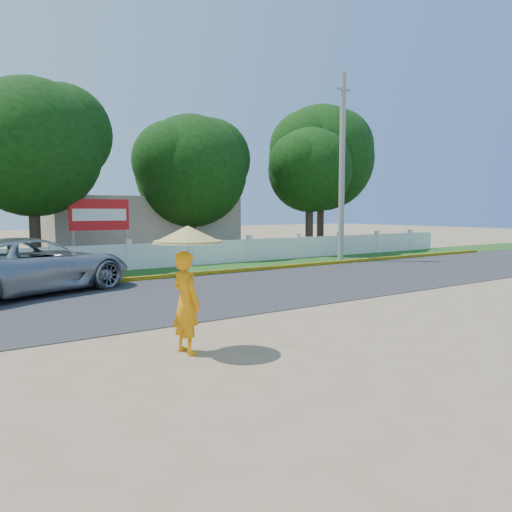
{
  "coord_description": "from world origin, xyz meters",
  "views": [
    {
      "loc": [
        -7.38,
        -8.61,
        2.49
      ],
      "look_at": [
        0.0,
        2.0,
        1.3
      ],
      "focal_mm": 35.0,
      "sensor_mm": 36.0,
      "label": 1
    }
  ],
  "objects_px": {
    "utility_pole": "(342,168)",
    "billboard": "(100,219)",
    "vehicle": "(31,265)",
    "monk_with_parasol": "(187,271)"
  },
  "relations": [
    {
      "from": "utility_pole",
      "to": "vehicle",
      "type": "bearing_deg",
      "value": -173.28
    },
    {
      "from": "utility_pole",
      "to": "vehicle",
      "type": "height_order",
      "value": "utility_pole"
    },
    {
      "from": "vehicle",
      "to": "monk_with_parasol",
      "type": "xyz_separation_m",
      "value": [
        0.97,
        -8.27,
        0.6
      ]
    },
    {
      "from": "vehicle",
      "to": "billboard",
      "type": "height_order",
      "value": "billboard"
    },
    {
      "from": "utility_pole",
      "to": "vehicle",
      "type": "xyz_separation_m",
      "value": [
        -14.44,
        -1.7,
        -3.68
      ]
    },
    {
      "from": "monk_with_parasol",
      "to": "billboard",
      "type": "distance_m",
      "value": 13.5
    },
    {
      "from": "vehicle",
      "to": "utility_pole",
      "type": "bearing_deg",
      "value": -104.24
    },
    {
      "from": "utility_pole",
      "to": "monk_with_parasol",
      "type": "xyz_separation_m",
      "value": [
        -13.47,
        -9.98,
        -3.07
      ]
    },
    {
      "from": "utility_pole",
      "to": "billboard",
      "type": "distance_m",
      "value": 11.53
    },
    {
      "from": "utility_pole",
      "to": "monk_with_parasol",
      "type": "distance_m",
      "value": 17.04
    }
  ]
}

